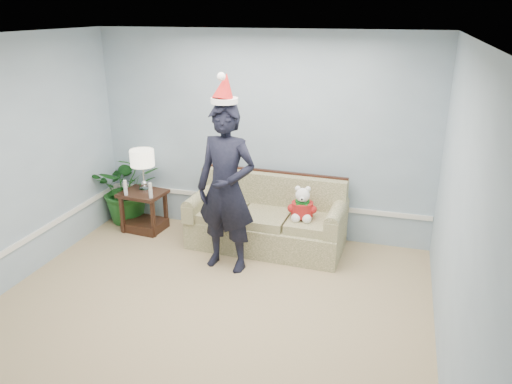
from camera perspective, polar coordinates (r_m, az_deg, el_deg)
The scene contains 10 objects.
room_shell at distance 4.34m, azimuth -8.41°, elevation -1.30°, with size 4.54×5.04×2.74m.
wainscot_trim at distance 6.16m, azimuth -13.45°, elevation -4.05°, with size 4.49×4.99×0.06m.
sofa at distance 6.48m, azimuth 1.31°, elevation -3.40°, with size 1.99×0.92×0.92m.
side_table at distance 7.13m, azimuth -12.61°, elevation -2.57°, with size 0.63×0.54×0.56m.
table_lamp at distance 6.92m, azimuth -12.87°, elevation 3.62°, with size 0.33×0.33×0.58m.
candle_pair at distance 6.82m, azimuth -13.35°, elevation 0.27°, with size 0.43×0.05×0.21m.
houseplant at distance 7.37m, azimuth -14.39°, elevation 0.50°, with size 0.92×0.80×1.03m, color #1B541C.
man at distance 5.70m, azimuth -3.42°, elevation 0.36°, with size 0.72×0.47×1.98m, color black.
santa_hat at distance 5.44m, azimuth -3.61°, elevation 11.64°, with size 0.36×0.39×0.35m.
teddy_bear at distance 6.13m, azimuth 5.29°, elevation -1.75°, with size 0.30×0.32×0.43m.
Camera 1 is at (1.74, -3.65, 2.93)m, focal length 35.00 mm.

